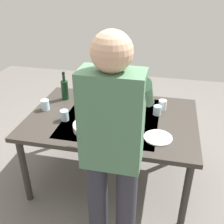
# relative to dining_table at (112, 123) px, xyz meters

# --- Properties ---
(ground_plane) EXTENTS (6.00, 6.00, 0.00)m
(ground_plane) POSITION_rel_dining_table_xyz_m (0.00, 0.00, -0.66)
(ground_plane) COLOR #66605B
(dining_table) EXTENTS (1.54, 1.06, 0.73)m
(dining_table) POSITION_rel_dining_table_xyz_m (0.00, 0.00, 0.00)
(dining_table) COLOR #332D28
(dining_table) RESTS_ON ground_plane
(chair_near) EXTENTS (0.40, 0.40, 0.91)m
(chair_near) POSITION_rel_dining_table_xyz_m (0.25, -0.91, -0.13)
(chair_near) COLOR black
(chair_near) RESTS_ON ground_plane
(person_server) EXTENTS (0.42, 0.61, 1.69)m
(person_server) POSITION_rel_dining_table_xyz_m (-0.18, 0.79, 0.30)
(person_server) COLOR #2D2D38
(person_server) RESTS_ON ground_plane
(wine_bottle) EXTENTS (0.07, 0.07, 0.30)m
(wine_bottle) POSITION_rel_dining_table_xyz_m (0.56, -0.27, 0.18)
(wine_bottle) COLOR black
(wine_bottle) RESTS_ON dining_table
(wine_glass_left) EXTENTS (0.07, 0.07, 0.15)m
(wine_glass_left) POSITION_rel_dining_table_xyz_m (-0.07, 0.42, 0.17)
(wine_glass_left) COLOR white
(wine_glass_left) RESTS_ON dining_table
(water_cup_near_left) EXTENTS (0.08, 0.08, 0.10)m
(water_cup_near_left) POSITION_rel_dining_table_xyz_m (0.66, -0.00, 0.12)
(water_cup_near_left) COLOR silver
(water_cup_near_left) RESTS_ON dining_table
(water_cup_near_right) EXTENTS (0.07, 0.07, 0.09)m
(water_cup_near_right) POSITION_rel_dining_table_xyz_m (-0.40, -0.13, 0.11)
(water_cup_near_right) COLOR silver
(water_cup_near_right) RESTS_ON dining_table
(water_cup_far_left) EXTENTS (0.08, 0.08, 0.10)m
(water_cup_far_left) POSITION_rel_dining_table_xyz_m (0.41, 0.15, 0.11)
(water_cup_far_left) COLOR silver
(water_cup_far_left) RESTS_ON dining_table
(water_cup_far_right) EXTENTS (0.08, 0.08, 0.10)m
(water_cup_far_right) POSITION_rel_dining_table_xyz_m (-0.45, -0.24, 0.11)
(water_cup_far_right) COLOR silver
(water_cup_far_right) RESTS_ON dining_table
(serving_bowl_pasta) EXTENTS (0.30, 0.30, 0.07)m
(serving_bowl_pasta) POSITION_rel_dining_table_xyz_m (0.13, 0.25, 0.10)
(serving_bowl_pasta) COLOR white
(serving_bowl_pasta) RESTS_ON dining_table
(dinner_plate_near) EXTENTS (0.23, 0.23, 0.01)m
(dinner_plate_near) POSITION_rel_dining_table_xyz_m (-0.44, 0.26, 0.07)
(dinner_plate_near) COLOR white
(dinner_plate_near) RESTS_ON dining_table
(dinner_plate_far) EXTENTS (0.23, 0.23, 0.01)m
(dinner_plate_far) POSITION_rel_dining_table_xyz_m (-0.14, -0.01, 0.07)
(dinner_plate_far) COLOR white
(dinner_plate_far) RESTS_ON dining_table
(table_fork) EXTENTS (0.08, 0.17, 0.00)m
(table_fork) POSITION_rel_dining_table_xyz_m (0.07, -0.21, 0.07)
(table_fork) COLOR silver
(table_fork) RESTS_ON dining_table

